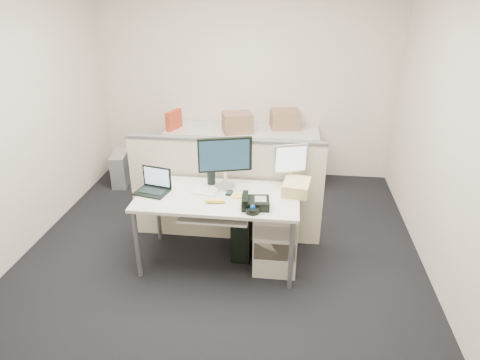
# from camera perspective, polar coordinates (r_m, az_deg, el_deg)

# --- Properties ---
(floor) EXTENTS (4.00, 4.50, 0.01)m
(floor) POSITION_cam_1_polar(r_m,az_deg,el_deg) (4.34, -2.76, -10.75)
(floor) COLOR black
(floor) RESTS_ON ground
(wall_back) EXTENTS (4.00, 0.02, 2.70)m
(wall_back) POSITION_cam_1_polar(r_m,az_deg,el_deg) (5.87, 0.69, 13.42)
(wall_back) COLOR beige
(wall_back) RESTS_ON ground
(wall_front) EXTENTS (4.00, 0.02, 2.70)m
(wall_front) POSITION_cam_1_polar(r_m,az_deg,el_deg) (1.81, -16.10, -16.89)
(wall_front) COLOR beige
(wall_front) RESTS_ON ground
(wall_left) EXTENTS (0.02, 4.50, 2.70)m
(wall_left) POSITION_cam_1_polar(r_m,az_deg,el_deg) (4.51, -29.27, 6.64)
(wall_left) COLOR beige
(wall_left) RESTS_ON ground
(wall_right) EXTENTS (0.02, 4.50, 2.70)m
(wall_right) POSITION_cam_1_polar(r_m,az_deg,el_deg) (3.91, 27.18, 4.62)
(wall_right) COLOR beige
(wall_right) RESTS_ON ground
(desk) EXTENTS (1.50, 0.75, 0.73)m
(desk) POSITION_cam_1_polar(r_m,az_deg,el_deg) (3.99, -2.96, -2.92)
(desk) COLOR silver
(desk) RESTS_ON floor
(keyboard_tray) EXTENTS (0.62, 0.32, 0.02)m
(keyboard_tray) POSITION_cam_1_polar(r_m,az_deg,el_deg) (3.85, -3.39, -4.74)
(keyboard_tray) COLOR silver
(keyboard_tray) RESTS_ON desk
(drawer_pedestal) EXTENTS (0.40, 0.55, 0.65)m
(drawer_pedestal) POSITION_cam_1_polar(r_m,az_deg,el_deg) (4.15, 4.83, -7.17)
(drawer_pedestal) COLOR beige
(drawer_pedestal) RESTS_ON floor
(cubicle_partition) EXTENTS (2.00, 0.06, 1.10)m
(cubicle_partition) POSITION_cam_1_polar(r_m,az_deg,el_deg) (4.43, -1.96, -1.55)
(cubicle_partition) COLOR beige
(cubicle_partition) RESTS_ON floor
(back_counter) EXTENTS (2.00, 0.60, 0.72)m
(back_counter) POSITION_cam_1_polar(r_m,az_deg,el_deg) (5.85, 0.29, 3.24)
(back_counter) COLOR beige
(back_counter) RESTS_ON floor
(monitor_main) EXTENTS (0.54, 0.32, 0.51)m
(monitor_main) POSITION_cam_1_polar(r_m,az_deg,el_deg) (4.01, -2.01, 2.27)
(monitor_main) COLOR black
(monitor_main) RESTS_ON desk
(monitor_small) EXTENTS (0.37, 0.26, 0.41)m
(monitor_small) POSITION_cam_1_polar(r_m,az_deg,el_deg) (4.11, 6.69, 1.97)
(monitor_small) COLOR #B7B7BC
(monitor_small) RESTS_ON desk
(laptop) EXTENTS (0.34, 0.28, 0.22)m
(laptop) POSITION_cam_1_polar(r_m,az_deg,el_deg) (4.04, -11.76, -0.28)
(laptop) COLOR black
(laptop) RESTS_ON desk
(trackball) EXTENTS (0.15, 0.15, 0.05)m
(trackball) POSITION_cam_1_polar(r_m,az_deg,el_deg) (3.66, 1.69, -4.04)
(trackball) COLOR black
(trackball) RESTS_ON desk
(desk_phone) EXTENTS (0.26, 0.22, 0.08)m
(desk_phone) POSITION_cam_1_polar(r_m,az_deg,el_deg) (3.74, 2.07, -3.11)
(desk_phone) COLOR black
(desk_phone) RESTS_ON desk
(paper_stack) EXTENTS (0.27, 0.32, 0.01)m
(paper_stack) POSITION_cam_1_polar(r_m,az_deg,el_deg) (4.08, -4.36, -1.15)
(paper_stack) COLOR silver
(paper_stack) RESTS_ON desk
(sticky_pad) EXTENTS (0.09, 0.09, 0.01)m
(sticky_pad) POSITION_cam_1_polar(r_m,az_deg,el_deg) (3.93, -0.39, -2.14)
(sticky_pad) COLOR gold
(sticky_pad) RESTS_ON desk
(travel_mug) EXTENTS (0.10, 0.10, 0.17)m
(travel_mug) POSITION_cam_1_polar(r_m,az_deg,el_deg) (4.13, -3.86, 0.42)
(travel_mug) COLOR black
(travel_mug) RESTS_ON desk
(banana) EXTENTS (0.20, 0.07, 0.04)m
(banana) POSITION_cam_1_polar(r_m,az_deg,el_deg) (3.82, -3.37, -2.80)
(banana) COLOR yellow
(banana) RESTS_ON desk
(cellphone) EXTENTS (0.06, 0.10, 0.01)m
(cellphone) POSITION_cam_1_polar(r_m,az_deg,el_deg) (3.98, -1.44, -1.75)
(cellphone) COLOR black
(cellphone) RESTS_ON desk
(manila_folders) EXTENTS (0.28, 0.34, 0.11)m
(manila_folders) POSITION_cam_1_polar(r_m,az_deg,el_deg) (4.02, 7.55, -0.92)
(manila_folders) COLOR #E2C478
(manila_folders) RESTS_ON desk
(keyboard) EXTENTS (0.41, 0.14, 0.02)m
(keyboard) POSITION_cam_1_polar(r_m,az_deg,el_deg) (3.89, -4.03, -4.12)
(keyboard) COLOR black
(keyboard) RESTS_ON keyboard_tray
(pc_tower_desk) EXTENTS (0.19, 0.46, 0.42)m
(pc_tower_desk) POSITION_cam_1_polar(r_m,az_deg,el_deg) (4.36, 0.23, -7.13)
(pc_tower_desk) COLOR black
(pc_tower_desk) RESTS_ON floor
(pc_tower_spare_dark) EXTENTS (0.23, 0.47, 0.43)m
(pc_tower_spare_dark) POSITION_cam_1_polar(r_m,az_deg,el_deg) (6.32, -12.79, 2.85)
(pc_tower_spare_dark) COLOR black
(pc_tower_spare_dark) RESTS_ON floor
(pc_tower_spare_silver) EXTENTS (0.26, 0.49, 0.43)m
(pc_tower_spare_silver) POSITION_cam_1_polar(r_m,az_deg,el_deg) (6.04, -15.57, 1.51)
(pc_tower_spare_silver) COLOR #B7B7BC
(pc_tower_spare_silver) RESTS_ON floor
(cardboard_box_left) EXTENTS (0.44, 0.38, 0.28)m
(cardboard_box_left) POSITION_cam_1_polar(r_m,az_deg,el_deg) (5.58, -0.35, 7.57)
(cardboard_box_left) COLOR #9A694D
(cardboard_box_left) RESTS_ON back_counter
(cardboard_box_right) EXTENTS (0.42, 0.35, 0.27)m
(cardboard_box_right) POSITION_cam_1_polar(r_m,az_deg,el_deg) (5.77, 6.01, 7.97)
(cardboard_box_right) COLOR #9A694D
(cardboard_box_right) RESTS_ON back_counter
(red_binder) EXTENTS (0.16, 0.29, 0.27)m
(red_binder) POSITION_cam_1_polar(r_m,az_deg,el_deg) (5.76, -8.82, 7.81)
(red_binder) COLOR #B5351D
(red_binder) RESTS_ON back_counter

